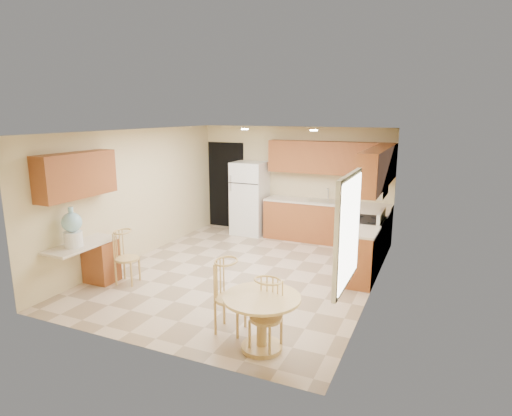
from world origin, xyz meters
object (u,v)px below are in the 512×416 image
at_px(refrigerator, 250,198).
at_px(chair_table_a, 227,292).
at_px(chair_desk, 123,253).
at_px(stove, 364,242).
at_px(dining_table, 262,315).
at_px(water_crock, 72,229).
at_px(chair_table_b, 263,312).

distance_m(refrigerator, chair_table_a, 4.77).
distance_m(refrigerator, chair_desk, 3.75).
bearing_deg(chair_desk, stove, 113.49).
relative_size(dining_table, chair_desk, 1.04).
bearing_deg(refrigerator, chair_desk, -99.25).
height_order(dining_table, water_crock, water_crock).
distance_m(chair_desk, water_crock, 0.89).
bearing_deg(chair_table_a, refrigerator, -164.98).
bearing_deg(chair_table_b, stove, -90.74).
xyz_separation_m(refrigerator, chair_desk, (-0.60, -3.69, -0.30)).
height_order(refrigerator, chair_desk, refrigerator).
height_order(refrigerator, water_crock, refrigerator).
relative_size(refrigerator, stove, 1.56).
relative_size(chair_desk, water_crock, 1.42).
bearing_deg(dining_table, chair_table_b, -59.35).
distance_m(dining_table, chair_table_b, 0.13).
xyz_separation_m(refrigerator, dining_table, (2.27, -4.60, -0.40)).
distance_m(refrigerator, chair_table_b, 5.24).
distance_m(refrigerator, dining_table, 5.15).
relative_size(dining_table, chair_table_b, 1.05).
height_order(chair_table_b, water_crock, water_crock).
xyz_separation_m(refrigerator, water_crock, (-1.05, -4.25, 0.21)).
relative_size(stove, chair_desk, 1.22).
distance_m(dining_table, chair_desk, 3.01).
bearing_deg(chair_table_a, chair_table_b, 61.80).
bearing_deg(chair_desk, chair_table_a, 60.10).
relative_size(chair_table_b, water_crock, 1.40).
height_order(chair_desk, water_crock, water_crock).
relative_size(refrigerator, water_crock, 2.70).
relative_size(chair_table_a, chair_desk, 1.07).
bearing_deg(stove, chair_desk, -144.65).
distance_m(dining_table, water_crock, 3.39).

